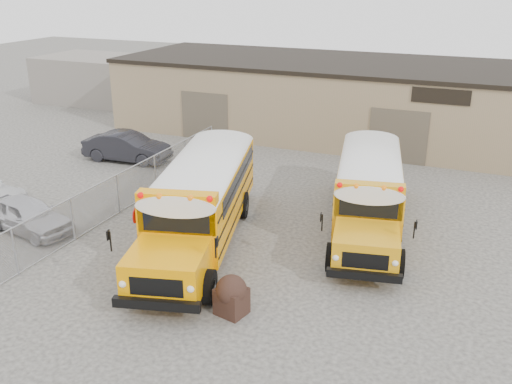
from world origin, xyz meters
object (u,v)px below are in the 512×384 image
at_px(school_bus_right, 371,144).
at_px(car_dark, 127,147).
at_px(tarp_bundle, 231,294).
at_px(school_bus_left, 231,145).
at_px(car_silver, 28,215).

height_order(school_bus_right, car_dark, school_bus_right).
bearing_deg(school_bus_right, tarp_bundle, -94.50).
bearing_deg(car_dark, school_bus_left, -100.36).
xyz_separation_m(school_bus_left, school_bus_right, (6.29, 3.40, -0.15)).
distance_m(tarp_bundle, car_dark, 16.74).
relative_size(school_bus_left, tarp_bundle, 8.68).
relative_size(school_bus_right, car_dark, 2.14).
bearing_deg(tarp_bundle, school_bus_left, 115.23).
height_order(school_bus_left, car_dark, school_bus_left).
height_order(school_bus_left, car_silver, school_bus_left).
relative_size(school_bus_left, car_dark, 2.33).
xyz_separation_m(car_silver, car_dark, (-1.75, 9.43, 0.09)).
bearing_deg(car_silver, tarp_bundle, -92.12).
bearing_deg(car_silver, car_dark, 20.71).
distance_m(school_bus_left, car_dark, 6.95).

